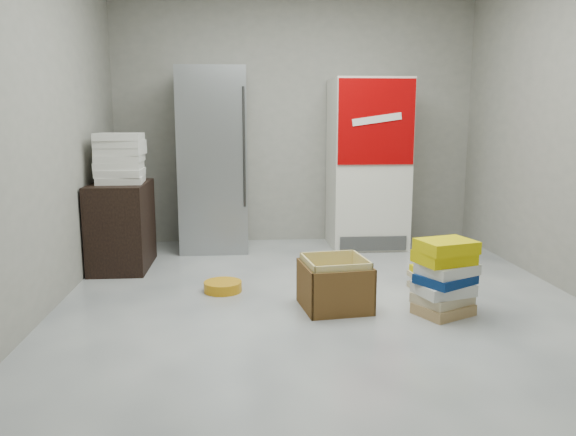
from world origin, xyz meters
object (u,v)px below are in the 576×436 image
(phonebook_stack_main, at_px, (445,277))
(cardboard_box, at_px, (335,287))
(coke_cooler, at_px, (368,164))
(wood_shelf, at_px, (122,226))
(steel_fridge, at_px, (214,160))

(phonebook_stack_main, height_order, cardboard_box, phonebook_stack_main)
(phonebook_stack_main, xyz_separation_m, cardboard_box, (-0.75, 0.20, -0.12))
(coke_cooler, distance_m, cardboard_box, 2.27)
(wood_shelf, bearing_deg, phonebook_stack_main, -30.47)
(steel_fridge, xyz_separation_m, cardboard_box, (0.97, -2.03, -0.79))
(steel_fridge, height_order, cardboard_box, steel_fridge)
(steel_fridge, distance_m, wood_shelf, 1.23)
(steel_fridge, relative_size, cardboard_box, 3.59)
(steel_fridge, bearing_deg, coke_cooler, -0.18)
(wood_shelf, bearing_deg, steel_fridge, 41.31)
(phonebook_stack_main, bearing_deg, cardboard_box, 142.44)
(coke_cooler, bearing_deg, wood_shelf, -163.72)
(steel_fridge, relative_size, phonebook_stack_main, 3.47)
(steel_fridge, height_order, coke_cooler, steel_fridge)
(coke_cooler, bearing_deg, cardboard_box, -108.54)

